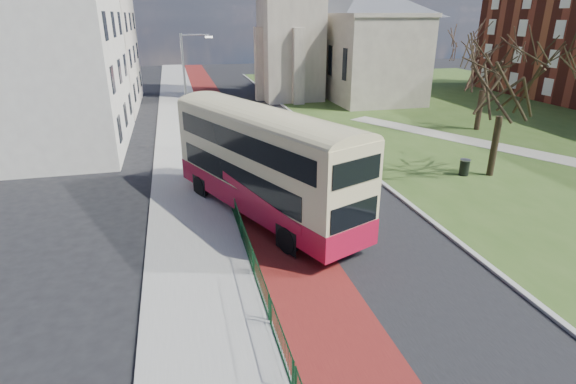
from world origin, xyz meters
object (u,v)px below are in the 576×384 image
object	(u,v)px
winter_tree_far	(487,58)
winter_tree_near	(509,66)
litter_bin	(464,167)
streetlamp	(188,88)
bus	(263,159)

from	to	relation	value
winter_tree_far	winter_tree_near	bearing A→B (deg)	-121.99
litter_bin	winter_tree_near	bearing A→B (deg)	-14.12
streetlamp	winter_tree_near	bearing A→B (deg)	-28.13
bus	winter_tree_far	distance (m)	25.06
streetlamp	winter_tree_far	xyz separation A→B (m)	(24.10, 1.19, 1.34)
winter_tree_near	bus	bearing A→B (deg)	-170.71
streetlamp	litter_bin	world-z (taller)	streetlamp
winter_tree_near	litter_bin	xyz separation A→B (m)	(-1.57, 0.39, -6.02)
winter_tree_near	litter_bin	world-z (taller)	winter_tree_near
bus	winter_tree_near	size ratio (longest dim) A/B	1.31
winter_tree_far	bus	bearing A→B (deg)	-148.64
streetlamp	litter_bin	xyz separation A→B (m)	(15.94, -8.97, -4.05)
winter_tree_far	litter_bin	xyz separation A→B (m)	(-8.16, -10.15, -5.39)
streetlamp	bus	bearing A→B (deg)	-76.35
winter_tree_far	litter_bin	world-z (taller)	winter_tree_far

